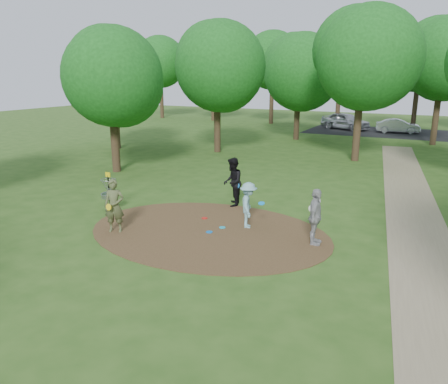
% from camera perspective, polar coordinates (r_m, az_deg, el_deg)
% --- Properties ---
extents(ground, '(100.00, 100.00, 0.00)m').
position_cam_1_polar(ground, '(14.80, -2.11, -5.20)').
color(ground, '#2D5119').
rests_on(ground, ground).
extents(dirt_clearing, '(8.40, 8.40, 0.02)m').
position_cam_1_polar(dirt_clearing, '(14.79, -2.11, -5.17)').
color(dirt_clearing, '#47301C').
rests_on(dirt_clearing, ground).
extents(footpath, '(7.55, 39.89, 0.01)m').
position_cam_1_polar(footpath, '(15.03, 24.35, -6.27)').
color(footpath, '#8C7A5B').
rests_on(footpath, ground).
extents(parking_lot, '(14.00, 8.00, 0.01)m').
position_cam_1_polar(parking_lot, '(42.69, 20.48, 7.32)').
color(parking_lot, black).
rests_on(parking_lot, ground).
extents(player_observer_with_disc, '(0.79, 0.68, 1.82)m').
position_cam_1_polar(player_observer_with_disc, '(14.94, -14.13, -1.79)').
color(player_observer_with_disc, '#4F5833').
rests_on(player_observer_with_disc, ground).
extents(player_throwing_with_disc, '(1.08, 1.18, 1.60)m').
position_cam_1_polar(player_throwing_with_disc, '(14.97, 3.19, -1.74)').
color(player_throwing_with_disc, '#80B6BF').
rests_on(player_throwing_with_disc, ground).
extents(player_walking_with_disc, '(1.03, 1.15, 1.96)m').
position_cam_1_polar(player_walking_with_disc, '(17.40, 1.12, 1.31)').
color(player_walking_with_disc, black).
rests_on(player_walking_with_disc, ground).
extents(player_waiting_with_disc, '(0.56, 1.09, 1.79)m').
position_cam_1_polar(player_waiting_with_disc, '(13.73, 11.83, -3.22)').
color(player_waiting_with_disc, '#9C9B9E').
rests_on(player_waiting_with_disc, ground).
extents(disc_ground_cyan, '(0.22, 0.22, 0.02)m').
position_cam_1_polar(disc_ground_cyan, '(15.10, -0.22, -4.65)').
color(disc_ground_cyan, '#1AB0D4').
rests_on(disc_ground_cyan, dirt_clearing).
extents(disc_ground_blue, '(0.22, 0.22, 0.02)m').
position_cam_1_polar(disc_ground_blue, '(14.69, -1.93, -5.24)').
color(disc_ground_blue, blue).
rests_on(disc_ground_blue, dirt_clearing).
extents(disc_ground_red, '(0.22, 0.22, 0.02)m').
position_cam_1_polar(disc_ground_red, '(16.06, -2.56, -3.43)').
color(disc_ground_red, red).
rests_on(disc_ground_red, dirt_clearing).
extents(car_left, '(5.09, 3.63, 1.61)m').
position_cam_1_polar(car_left, '(43.62, 15.56, 8.93)').
color(car_left, '#AFAFB7').
rests_on(car_left, ground).
extents(car_right, '(3.91, 1.84, 1.24)m').
position_cam_1_polar(car_right, '(42.49, 21.78, 8.00)').
color(car_right, '#B3B8BB').
rests_on(car_right, ground).
extents(disc_golf_basket, '(0.63, 0.63, 1.54)m').
position_cam_1_polar(disc_golf_basket, '(17.29, -14.81, 0.35)').
color(disc_golf_basket, black).
rests_on(disc_golf_basket, ground).
extents(tree_ring, '(37.78, 45.51, 9.03)m').
position_cam_1_polar(tree_ring, '(21.77, 16.00, 14.95)').
color(tree_ring, '#332316').
rests_on(tree_ring, ground).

